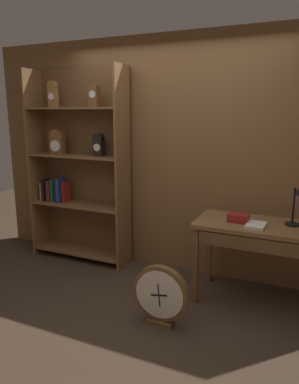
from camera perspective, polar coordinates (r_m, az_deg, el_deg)
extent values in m
plane|color=#3D2D21|center=(3.28, -4.75, -20.45)|extent=(10.00, 10.00, 0.00)
cube|color=brown|center=(4.01, 4.28, 5.59)|extent=(4.80, 0.05, 2.60)
cube|color=brown|center=(4.74, -17.30, 4.20)|extent=(0.02, 0.35, 2.28)
cube|color=brown|center=(4.04, -4.21, 3.37)|extent=(0.02, 0.35, 2.28)
cube|color=brown|center=(4.50, -10.03, 4.15)|extent=(1.24, 0.01, 2.28)
cube|color=brown|center=(4.64, -10.71, -9.09)|extent=(1.19, 0.33, 0.02)
cube|color=brown|center=(4.45, -11.02, -1.97)|extent=(1.19, 0.33, 0.02)
cube|color=brown|center=(4.34, -11.35, 5.63)|extent=(1.19, 0.33, 0.02)
cube|color=brown|center=(4.31, -11.67, 12.86)|extent=(1.19, 0.33, 0.02)
cube|color=olive|center=(4.50, -15.02, 14.19)|extent=(0.10, 0.07, 0.21)
cylinder|color=olive|center=(4.51, -15.12, 16.00)|extent=(0.10, 0.07, 0.10)
cylinder|color=white|center=(4.47, -15.36, 14.40)|extent=(0.08, 0.01, 0.08)
cube|color=brown|center=(4.48, -14.37, 6.96)|extent=(0.18, 0.08, 0.18)
cylinder|color=brown|center=(4.47, -14.46, 8.46)|extent=(0.18, 0.08, 0.18)
cylinder|color=silver|center=(4.44, -14.75, 7.08)|extent=(0.13, 0.01, 0.13)
cube|color=brown|center=(4.15, -8.72, 14.75)|extent=(0.11, 0.08, 0.23)
cylinder|color=silver|center=(4.11, -9.09, 15.02)|extent=(0.08, 0.01, 0.08)
cube|color=black|center=(4.20, -8.03, 6.86)|extent=(0.11, 0.08, 0.17)
cylinder|color=black|center=(4.19, -8.08, 8.45)|extent=(0.11, 0.08, 0.11)
cylinder|color=silver|center=(4.16, -8.35, 6.99)|extent=(0.09, 0.01, 0.09)
cube|color=tan|center=(4.76, -16.24, 0.21)|extent=(0.03, 0.17, 0.22)
cube|color=black|center=(4.71, -16.04, 0.40)|extent=(0.04, 0.15, 0.27)
cube|color=brown|center=(4.70, -15.48, -0.02)|extent=(0.03, 0.13, 0.20)
cube|color=maroon|center=(4.66, -15.27, 0.24)|extent=(0.04, 0.15, 0.26)
cube|color=#236638|center=(4.63, -14.80, 0.35)|extent=(0.02, 0.15, 0.28)
cube|color=#19234C|center=(4.61, -14.25, -0.11)|extent=(0.02, 0.13, 0.21)
cube|color=navy|center=(4.56, -13.83, 0.28)|extent=(0.04, 0.16, 0.29)
cube|color=maroon|center=(4.55, -13.05, 0.09)|extent=(0.02, 0.15, 0.26)
cube|color=brown|center=(3.47, 17.15, -5.11)|extent=(1.17, 0.59, 0.04)
cube|color=brown|center=(3.48, 7.27, -11.50)|extent=(0.05, 0.05, 0.75)
cube|color=brown|center=(3.92, 9.42, -8.73)|extent=(0.05, 0.05, 0.75)
cube|color=brown|center=(3.24, 16.41, -8.03)|extent=(0.99, 0.03, 0.12)
cylinder|color=black|center=(3.50, 21.64, -4.78)|extent=(0.13, 0.13, 0.02)
cylinder|color=black|center=(3.46, 21.88, -2.03)|extent=(0.02, 0.02, 0.33)
cube|color=maroon|center=(3.45, 13.89, -4.01)|extent=(0.19, 0.12, 0.08)
cube|color=silver|center=(3.36, 16.51, -5.06)|extent=(0.17, 0.23, 0.02)
cube|color=brown|center=(3.30, 1.74, -19.83)|extent=(0.22, 0.11, 0.04)
cylinder|color=brown|center=(3.16, 1.78, -15.74)|extent=(0.49, 0.06, 0.49)
cylinder|color=silver|center=(3.14, 1.53, -16.01)|extent=(0.43, 0.01, 0.43)
cube|color=black|center=(3.13, 1.50, -16.04)|extent=(0.15, 0.01, 0.04)
cube|color=black|center=(3.13, 1.49, -16.05)|extent=(0.03, 0.01, 0.21)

